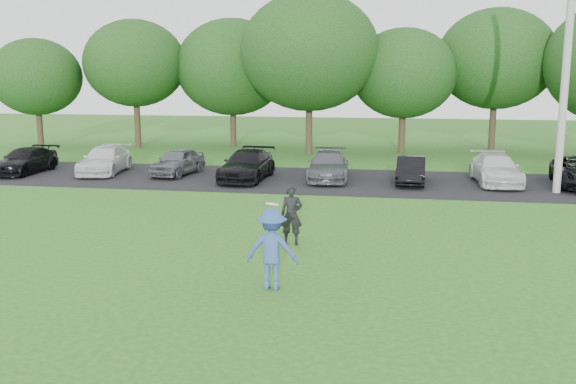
% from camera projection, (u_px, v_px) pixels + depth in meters
% --- Properties ---
extents(ground, '(100.00, 100.00, 0.00)m').
position_uv_depth(ground, '(260.00, 280.00, 13.96)').
color(ground, '#25651C').
rests_on(ground, ground).
extents(parking_lot, '(32.00, 6.50, 0.03)m').
position_uv_depth(parking_lot, '(327.00, 181.00, 26.54)').
color(parking_lot, black).
rests_on(parking_lot, ground).
extents(utility_pole, '(0.28, 0.28, 9.77)m').
position_uv_depth(utility_pole, '(567.00, 59.00, 22.98)').
color(utility_pole, '#A9A9A4').
rests_on(utility_pole, ground).
extents(frisbee_player, '(1.10, 0.75, 1.92)m').
position_uv_depth(frisbee_player, '(272.00, 249.00, 13.25)').
color(frisbee_player, '#36539A').
rests_on(frisbee_player, ground).
extents(camera_bystander, '(0.61, 0.45, 1.58)m').
position_uv_depth(camera_bystander, '(292.00, 215.00, 16.70)').
color(camera_bystander, black).
rests_on(camera_bystander, ground).
extents(parked_cars, '(28.62, 4.95, 1.26)m').
position_uv_depth(parked_cars, '(352.00, 167.00, 26.30)').
color(parked_cars, black).
rests_on(parked_cars, parking_lot).
extents(tree_row, '(42.39, 9.85, 8.64)m').
position_uv_depth(tree_row, '(376.00, 63.00, 34.82)').
color(tree_row, '#38281C').
rests_on(tree_row, ground).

